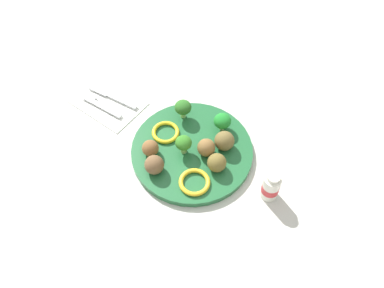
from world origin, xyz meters
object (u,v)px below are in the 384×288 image
Objects in this scene: pepper_ring_mid_right at (194,182)px; meatball_mid_right at (217,163)px; meatball_front_right at (150,148)px; pepper_ring_center at (166,132)px; broccoli_floret_center at (183,143)px; plate at (192,151)px; fork at (101,104)px; knife at (111,96)px; yogurt_bottle at (271,187)px; napkin at (109,102)px; broccoli_floret_mid_left at (183,108)px; broccoli_floret_far_rim at (222,121)px; meatball_front_left at (154,165)px; meatball_near_rim at (224,141)px; meatball_back_right at (206,148)px.

meatball_mid_right is at bearing -110.29° from pepper_ring_mid_right.
meatball_front_right reaches higher than pepper_ring_mid_right.
broccoli_floret_center is at bearing 161.25° from pepper_ring_center.
fork is at bearing -1.18° from plate.
knife is (0.32, -0.12, -0.01)m from pepper_ring_mid_right.
broccoli_floret_center is 0.26m from fork.
yogurt_bottle is at bearing -170.00° from meatball_front_right.
napkin is at bearing -5.07° from plate.
broccoli_floret_mid_left is at bearing -93.04° from meatball_front_right.
meatball_front_right is at bearing 54.17° from broccoli_floret_far_rim.
pepper_ring_mid_right is at bearing 136.90° from broccoli_floret_center.
yogurt_bottle is (-0.27, -0.05, -0.00)m from meatball_front_right.
napkin is (0.22, -0.11, -0.04)m from meatball_front_left.
yogurt_bottle reaches higher than broccoli_floret_far_rim.
meatball_front_left reaches higher than meatball_front_right.
meatball_near_rim is 0.60× the size of yogurt_bottle.
meatball_front_right is 0.59× the size of pepper_ring_center.
napkin is (0.33, -0.04, -0.03)m from meatball_mid_right.
broccoli_floret_mid_left is at bearing -161.84° from fork.
pepper_ring_mid_right is at bearing 102.37° from meatball_back_right.
broccoli_floret_far_rim is 0.19m from meatball_front_left.
meatball_back_right is 0.30m from fork.
meatball_front_left is at bearing 9.72° from pepper_ring_mid_right.
pepper_ring_mid_right is at bearing 23.95° from yogurt_bottle.
knife is (0.19, -0.03, -0.01)m from pepper_ring_center.
broccoli_floret_center reaches higher than meatball_mid_right.
broccoli_floret_mid_left is 0.10m from broccoli_floret_far_rim.
pepper_ring_mid_right is (-0.09, -0.02, -0.02)m from meatball_front_left.
pepper_ring_mid_right is at bearing 128.91° from broccoli_floret_mid_left.
plate is 0.10m from meatball_front_right.
knife is at bearing -73.43° from napkin.
broccoli_floret_far_rim reaches higher than meatball_back_right.
meatball_mid_right is (-0.09, 0.00, -0.01)m from broccoli_floret_center.
meatball_front_right is 0.91× the size of meatball_mid_right.
broccoli_floret_far_rim is 0.65× the size of pepper_ring_mid_right.
meatball_mid_right is at bearing 173.32° from napkin.
broccoli_floret_center is 0.26m from knife.
broccoli_floret_center reaches higher than napkin.
napkin is at bearing -23.33° from meatball_front_right.
meatball_mid_right is 0.15m from pepper_ring_center.
meatball_mid_right is at bearing -164.30° from meatball_front_right.
broccoli_floret_far_rim reaches higher than knife.
meatball_mid_right is (-0.01, 0.06, -0.00)m from meatball_near_rim.
knife is (0.22, -0.13, -0.03)m from meatball_front_left.
meatball_near_rim is (-0.13, 0.03, -0.01)m from broccoli_floret_mid_left.
napkin is 0.46m from yogurt_bottle.
broccoli_floret_far_rim reaches higher than pepper_ring_center.
meatball_front_right is 0.84× the size of meatball_near_rim.
yogurt_bottle is (-0.27, 0.08, -0.01)m from broccoli_floret_mid_left.
meatball_near_rim is at bearing -127.15° from meatball_back_right.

